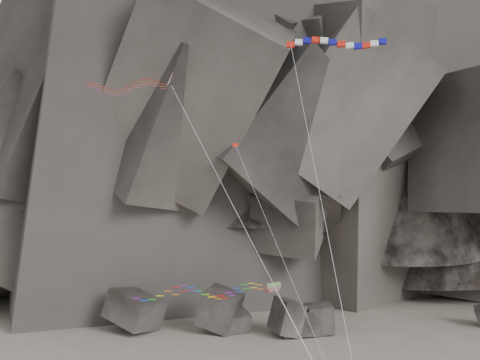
{
  "coord_description": "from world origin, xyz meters",
  "views": [
    {
      "loc": [
        -4.21,
        -44.04,
        18.58
      ],
      "look_at": [
        -2.42,
        6.0,
        20.32
      ],
      "focal_mm": 40.0,
      "sensor_mm": 36.0,
      "label": 1
    }
  ],
  "objects": [
    {
      "name": "headland",
      "position": [
        0.0,
        70.0,
        42.0
      ],
      "size": [
        110.0,
        70.0,
        84.0
      ],
      "primitive_type": null,
      "color": "#5D534C",
      "rests_on": "ground"
    },
    {
      "name": "boulder_field",
      "position": [
        0.74,
        30.43,
        1.96
      ],
      "size": [
        61.98,
        12.17,
        6.82
      ],
      "color": "#47423F",
      "rests_on": "ground"
    },
    {
      "name": "delta_kite",
      "position": [
        -12.58,
        1.98,
        28.23
      ],
      "size": [
        21.44,
        14.14,
        28.0
      ],
      "rotation": [
        0.0,
        0.0,
        0.24
      ],
      "color": "red",
      "rests_on": "ground"
    },
    {
      "name": "banner_kite",
      "position": [
        5.78,
        1.52,
        31.85
      ],
      "size": [
        8.62,
        14.21,
        31.24
      ],
      "rotation": [
        0.0,
        0.0,
        -0.11
      ],
      "color": "red",
      "rests_on": "ground"
    },
    {
      "name": "parafoil_kite",
      "position": [
        -5.84,
        -1.38,
        11.22
      ],
      "size": [
        16.57,
        10.74,
        10.45
      ],
      "rotation": [
        0.0,
        0.0,
        0.22
      ],
      "color": "#D8E90C",
      "rests_on": "ground"
    },
    {
      "name": "pennant_kite",
      "position": [
        -0.62,
        -1.01,
        17.02
      ],
      "size": [
        8.33,
        15.06,
        22.05
      ],
      "rotation": [
        0.0,
        0.0,
        0.12
      ],
      "color": "red",
      "rests_on": "ground"
    }
  ]
}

